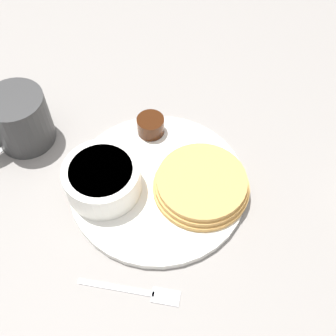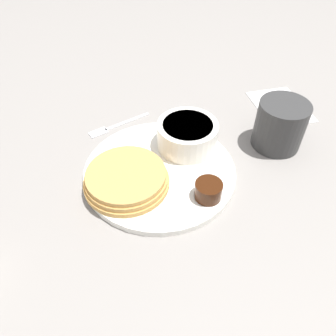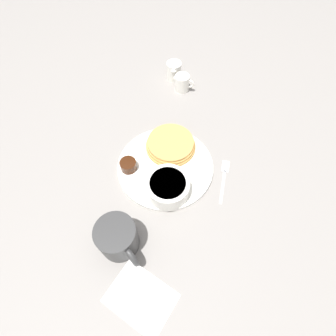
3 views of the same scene
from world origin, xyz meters
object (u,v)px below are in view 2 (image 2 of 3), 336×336
Objects in this scene: plate at (160,171)px; fork at (113,127)px; bowl at (187,134)px; coffee_mug at (280,124)px.

plate is 1.98× the size of fork.
bowl is (-0.04, 0.07, 0.03)m from plate.
bowl reaches higher than plate.
fork is at bearing -168.00° from plate.
coffee_mug is 0.88× the size of fork.
fork is at bearing -123.56° from coffee_mug.
coffee_mug reaches higher than plate.
coffee_mug is at bearing 85.47° from plate.
coffee_mug is at bearing 71.82° from bowl.
bowl is 0.17m from coffee_mug.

